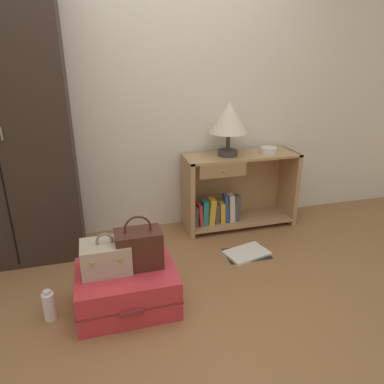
# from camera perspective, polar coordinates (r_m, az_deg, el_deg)

# --- Properties ---
(ground_plane) EXTENTS (9.00, 9.00, 0.00)m
(ground_plane) POSITION_cam_1_polar(r_m,az_deg,el_deg) (2.33, 0.52, -20.76)
(ground_plane) COLOR olive
(back_wall) EXTENTS (6.40, 0.10, 2.60)m
(back_wall) POSITION_cam_1_polar(r_m,az_deg,el_deg) (3.21, -7.19, 16.46)
(back_wall) COLOR silver
(back_wall) RESTS_ON ground_plane
(wardrobe) EXTENTS (0.97, 0.47, 2.10)m
(wardrobe) POSITION_cam_1_polar(r_m,az_deg,el_deg) (2.98, -27.97, 8.99)
(wardrobe) COLOR #33261E
(wardrobe) RESTS_ON ground_plane
(bookshelf) EXTENTS (1.05, 0.36, 0.70)m
(bookshelf) POSITION_cam_1_polar(r_m,az_deg,el_deg) (3.40, 6.75, 0.14)
(bookshelf) COLOR tan
(bookshelf) RESTS_ON ground_plane
(table_lamp) EXTENTS (0.33, 0.33, 0.47)m
(table_lamp) POSITION_cam_1_polar(r_m,az_deg,el_deg) (3.17, 5.84, 11.37)
(table_lamp) COLOR #3D3838
(table_lamp) RESTS_ON bookshelf
(bowl) EXTENTS (0.15, 0.15, 0.05)m
(bowl) POSITION_cam_1_polar(r_m,az_deg,el_deg) (3.36, 11.99, 6.44)
(bowl) COLOR silver
(bowl) RESTS_ON bookshelf
(suitcase_large) EXTENTS (0.63, 0.50, 0.27)m
(suitcase_large) POSITION_cam_1_polar(r_m,az_deg,el_deg) (2.45, -10.19, -14.69)
(suitcase_large) COLOR #D1333D
(suitcase_large) RESTS_ON ground_plane
(train_case) EXTENTS (0.30, 0.23, 0.26)m
(train_case) POSITION_cam_1_polar(r_m,az_deg,el_deg) (2.35, -13.40, -9.89)
(train_case) COLOR #B7A88E
(train_case) RESTS_ON suitcase_large
(handbag) EXTENTS (0.29, 0.18, 0.35)m
(handbag) POSITION_cam_1_polar(r_m,az_deg,el_deg) (2.34, -8.37, -8.74)
(handbag) COLOR #472319
(handbag) RESTS_ON suitcase_large
(bottle) EXTENTS (0.07, 0.07, 0.21)m
(bottle) POSITION_cam_1_polar(r_m,az_deg,el_deg) (2.50, -21.60, -16.31)
(bottle) COLOR white
(bottle) RESTS_ON ground_plane
(open_book_on_floor) EXTENTS (0.39, 0.30, 0.02)m
(open_book_on_floor) POSITION_cam_1_polar(r_m,az_deg,el_deg) (3.06, 8.63, -9.49)
(open_book_on_floor) COLOR white
(open_book_on_floor) RESTS_ON ground_plane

